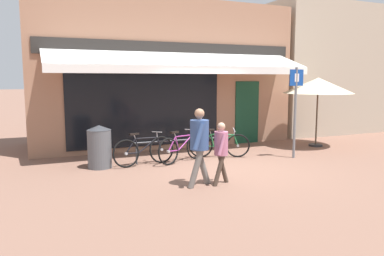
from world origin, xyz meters
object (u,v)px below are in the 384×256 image
(pedestrian_adult, at_px, (199,139))
(parking_sign, at_px, (295,103))
(bicycle_black, at_px, (144,151))
(pedestrian_child, at_px, (221,147))
(bicycle_purple, at_px, (182,148))
(cafe_parasol, at_px, (318,86))
(bicycle_green, at_px, (219,145))
(litter_bin, at_px, (99,147))

(pedestrian_adult, height_order, parking_sign, parking_sign)
(bicycle_black, xyz_separation_m, pedestrian_child, (0.99, -2.31, 0.41))
(pedestrian_adult, height_order, pedestrian_child, pedestrian_adult)
(bicycle_purple, height_order, cafe_parasol, cafe_parasol)
(bicycle_black, relative_size, bicycle_green, 1.05)
(pedestrian_adult, bearing_deg, bicycle_green, 59.92)
(pedestrian_child, bearing_deg, bicycle_purple, 88.02)
(bicycle_purple, bearing_deg, litter_bin, 151.52)
(pedestrian_child, bearing_deg, pedestrian_adult, 171.35)
(pedestrian_adult, distance_m, parking_sign, 3.89)
(bicycle_purple, bearing_deg, pedestrian_child, -114.98)
(pedestrian_child, bearing_deg, cafe_parasol, 28.34)
(bicycle_purple, height_order, parking_sign, parking_sign)
(bicycle_black, relative_size, cafe_parasol, 0.76)
(pedestrian_child, bearing_deg, bicycle_black, 112.37)
(pedestrian_child, bearing_deg, litter_bin, 129.39)
(pedestrian_adult, relative_size, parking_sign, 0.64)
(bicycle_purple, distance_m, parking_sign, 3.33)
(pedestrian_adult, bearing_deg, pedestrian_child, -2.48)
(parking_sign, bearing_deg, bicycle_green, 156.01)
(bicycle_black, height_order, cafe_parasol, cafe_parasol)
(bicycle_purple, xyz_separation_m, pedestrian_child, (-0.05, -2.28, 0.41))
(parking_sign, bearing_deg, cafe_parasol, 33.17)
(bicycle_green, bearing_deg, cafe_parasol, 28.55)
(cafe_parasol, bearing_deg, pedestrian_adult, -153.59)
(bicycle_purple, xyz_separation_m, pedestrian_adult, (-0.51, -2.22, 0.59))
(bicycle_purple, xyz_separation_m, bicycle_green, (1.14, 0.10, -0.01))
(pedestrian_adult, bearing_deg, cafe_parasol, 31.82)
(bicycle_black, bearing_deg, cafe_parasol, -5.07)
(bicycle_black, height_order, litter_bin, litter_bin)
(bicycle_black, distance_m, bicycle_green, 2.18)
(pedestrian_child, xyz_separation_m, litter_bin, (-2.07, 2.46, -0.26))
(bicycle_black, height_order, pedestrian_adult, pedestrian_adult)
(bicycle_black, xyz_separation_m, bicycle_green, (2.18, 0.07, -0.01))
(litter_bin, bearing_deg, pedestrian_child, -49.86)
(bicycle_black, bearing_deg, litter_bin, 163.16)
(bicycle_black, relative_size, bicycle_purple, 1.04)
(bicycle_black, height_order, pedestrian_child, pedestrian_child)
(bicycle_black, relative_size, parking_sign, 0.68)
(bicycle_black, relative_size, pedestrian_adult, 1.05)
(cafe_parasol, bearing_deg, bicycle_black, -175.86)
(litter_bin, distance_m, cafe_parasol, 7.14)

